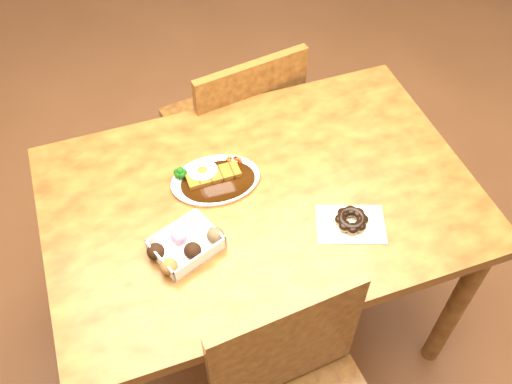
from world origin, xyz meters
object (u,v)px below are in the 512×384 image
object	(u,v)px
katsu_curry_plate	(214,178)
pon_de_ring	(351,220)
donut_box	(185,245)
chair_far	(237,129)
table	(261,216)

from	to	relation	value
katsu_curry_plate	pon_de_ring	world-z (taller)	katsu_curry_plate
donut_box	chair_far	bearing A→B (deg)	61.89
chair_far	pon_de_ring	size ratio (longest dim) A/B	4.05
chair_far	donut_box	world-z (taller)	chair_far
table	katsu_curry_plate	distance (m)	0.18
table	chair_far	size ratio (longest dim) A/B	1.38
donut_box	pon_de_ring	world-z (taller)	donut_box
chair_far	katsu_curry_plate	distance (m)	0.57
donut_box	pon_de_ring	distance (m)	0.44
pon_de_ring	donut_box	bearing A→B (deg)	171.26
pon_de_ring	table	bearing A→B (deg)	137.39
katsu_curry_plate	donut_box	distance (m)	0.24
chair_far	pon_de_ring	xyz separation A→B (m)	(0.10, -0.71, 0.29)
katsu_curry_plate	pon_de_ring	size ratio (longest dim) A/B	1.21
chair_far	pon_de_ring	bearing A→B (deg)	89.01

